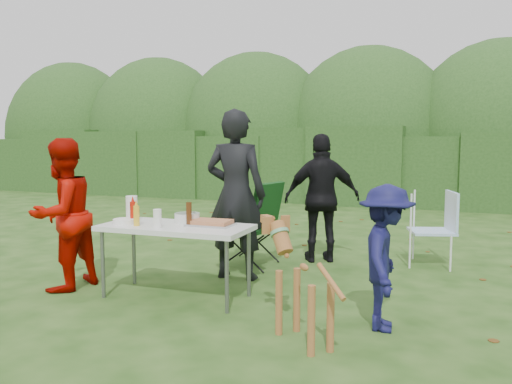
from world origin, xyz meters
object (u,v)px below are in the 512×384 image
(person_black_puffy, at_px, (322,198))
(dog, at_px, (304,285))
(beer_bottle, at_px, (189,214))
(paper_towel_roll, at_px, (132,208))
(camping_chair, at_px, (251,223))
(mustard_bottle, at_px, (136,216))
(ketchup_bottle, at_px, (133,212))
(person_cook, at_px, (236,195))
(lawn_chair, at_px, (432,228))
(folding_table, at_px, (176,230))
(person_red_jacket, at_px, (63,214))
(child, at_px, (386,257))

(person_black_puffy, xyz_separation_m, dog, (0.53, -2.79, -0.37))
(beer_bottle, height_order, paper_towel_roll, paper_towel_roll)
(camping_chair, distance_m, mustard_bottle, 1.84)
(mustard_bottle, xyz_separation_m, ketchup_bottle, (-0.13, 0.14, 0.01))
(person_cook, bearing_deg, paper_towel_roll, 40.86)
(camping_chair, bearing_deg, ketchup_bottle, 81.53)
(camping_chair, xyz_separation_m, lawn_chair, (2.15, 0.77, -0.06))
(mustard_bottle, relative_size, beer_bottle, 0.83)
(person_black_puffy, xyz_separation_m, paper_towel_roll, (-1.59, -1.95, 0.04))
(camping_chair, bearing_deg, folding_table, 97.26)
(folding_table, xyz_separation_m, lawn_chair, (2.36, 2.33, -0.21))
(person_black_puffy, height_order, camping_chair, person_black_puffy)
(person_black_puffy, bearing_deg, ketchup_bottle, 30.94)
(person_black_puffy, relative_size, paper_towel_roll, 6.39)
(person_black_puffy, bearing_deg, lawn_chair, 167.69)
(person_red_jacket, relative_size, ketchup_bottle, 7.31)
(person_cook, distance_m, beer_bottle, 0.92)
(person_red_jacket, relative_size, lawn_chair, 1.69)
(person_black_puffy, relative_size, beer_bottle, 6.92)
(folding_table, xyz_separation_m, mustard_bottle, (-0.35, -0.16, 0.15))
(person_red_jacket, height_order, beer_bottle, person_red_jacket)
(child, height_order, dog, child)
(dog, height_order, mustard_bottle, mustard_bottle)
(person_cook, relative_size, beer_bottle, 8.05)
(ketchup_bottle, relative_size, paper_towel_roll, 0.85)
(folding_table, bearing_deg, person_cook, 72.54)
(person_cook, bearing_deg, lawn_chair, -146.81)
(person_black_puffy, bearing_deg, dog, 77.07)
(person_red_jacket, xyz_separation_m, mustard_bottle, (0.92, -0.01, 0.04))
(beer_bottle, relative_size, paper_towel_roll, 0.92)
(folding_table, bearing_deg, ketchup_bottle, -176.61)
(beer_bottle, bearing_deg, camping_chair, 87.98)
(beer_bottle, bearing_deg, paper_towel_roll, 170.91)
(folding_table, xyz_separation_m, person_red_jacket, (-1.27, -0.15, 0.12))
(person_black_puffy, bearing_deg, camping_chair, 8.38)
(dog, relative_size, lawn_chair, 1.03)
(camping_chair, bearing_deg, beer_bottle, 102.91)
(mustard_bottle, bearing_deg, child, -0.55)
(person_cook, distance_m, paper_towel_roll, 1.17)
(dog, bearing_deg, mustard_bottle, 25.95)
(person_red_jacket, bearing_deg, lawn_chair, 131.29)
(dog, height_order, lawn_chair, lawn_chair)
(person_black_puffy, distance_m, mustard_bottle, 2.61)
(person_cook, relative_size, person_black_puffy, 1.16)
(lawn_chair, bearing_deg, dog, 58.07)
(person_black_puffy, bearing_deg, folding_table, 40.28)
(folding_table, relative_size, person_cook, 0.78)
(child, relative_size, paper_towel_roll, 4.75)
(beer_bottle, bearing_deg, dog, -27.72)
(person_red_jacket, bearing_deg, person_cook, 131.07)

